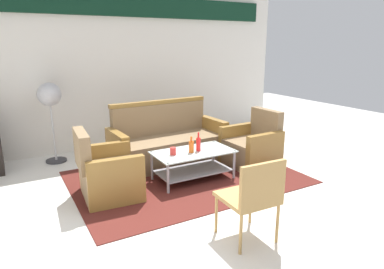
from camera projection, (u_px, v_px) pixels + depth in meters
The scene contains 12 objects.
ground_plane at pixel (216, 207), 3.96m from camera, with size 14.00×14.00×0.00m, color silver.
wall_back at pixel (125, 64), 6.15m from camera, with size 6.52×0.19×2.80m.
rug at pixel (186, 177), 4.83m from camera, with size 3.08×2.18×0.01m, color #511E19.
couch at pixel (168, 144), 5.36m from camera, with size 1.83×0.81×0.96m.
armchair_left at pixel (107, 174), 4.17m from camera, with size 0.75×0.81×0.85m.
armchair_right at pixel (252, 148), 5.25m from camera, with size 0.72×0.78×0.85m.
coffee_table at pixel (193, 161), 4.70m from camera, with size 1.10×0.60×0.40m.
bottle_orange at pixel (191, 146), 4.60m from camera, with size 0.07×0.07×0.22m.
bottle_red at pixel (198, 144), 4.67m from camera, with size 0.06×0.06×0.26m.
cup at pixel (173, 151), 4.51m from camera, with size 0.08×0.08×0.10m, color red.
pedestal_fan at pixel (50, 99), 5.23m from camera, with size 0.36×0.36×1.27m.
wicker_chair at pixel (253, 194), 3.14m from camera, with size 0.50×0.50×0.84m.
Camera 1 is at (-2.02, -3.00, 1.84)m, focal length 31.85 mm.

